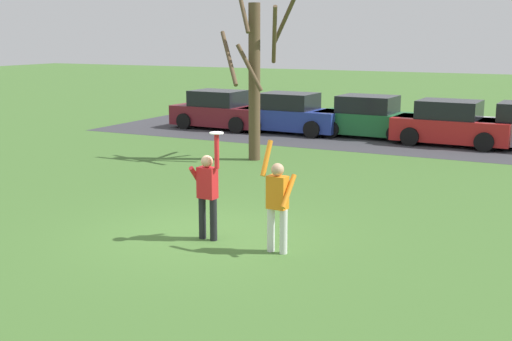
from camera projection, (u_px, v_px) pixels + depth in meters
The scene contains 10 objects.
ground_plane at pixel (204, 235), 13.16m from camera, with size 120.00×120.00×0.00m, color #426B2D.
person_catcher at pixel (207, 190), 12.72m from camera, with size 0.55×0.49×2.08m.
person_defender at pixel (277, 200), 11.95m from camera, with size 0.56×0.49×2.04m.
frisbee_disc at pixel (217, 133), 12.38m from camera, with size 0.26×0.26×0.02m, color white.
parked_car_maroon at pixel (221, 111), 28.03m from camera, with size 4.16×2.16×1.59m.
parked_car_blue at pixel (291, 115), 26.81m from camera, with size 4.16×2.16×1.59m.
parked_car_green at pixel (370, 118), 25.65m from camera, with size 4.16×2.16×1.59m.
parked_car_red at pixel (452, 125), 23.82m from camera, with size 4.16×2.16×1.59m.
parking_strip at pixel (362, 138), 25.60m from camera, with size 21.67×6.40×0.01m, color #38383D.
bare_tree_tall at pixel (255, 74), 20.58m from camera, with size 2.64×2.64×5.13m.
Camera 1 is at (6.58, -10.84, 3.88)m, focal length 46.92 mm.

